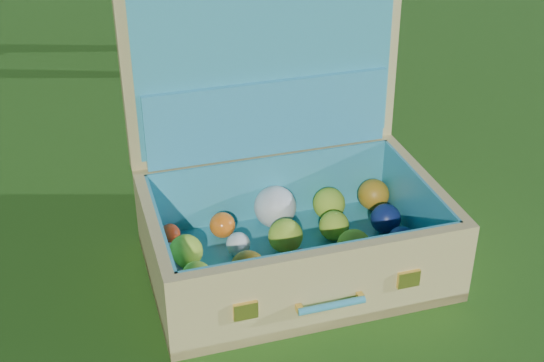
{
  "coord_description": "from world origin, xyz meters",
  "views": [
    {
      "loc": [
        -0.92,
        -1.02,
        0.91
      ],
      "look_at": [
        -0.18,
        0.0,
        0.17
      ],
      "focal_mm": 50.0,
      "sensor_mm": 36.0,
      "label": 1
    }
  ],
  "objects": [
    {
      "name": "suitcase",
      "position": [
        -0.15,
        -0.01,
        0.15
      ],
      "size": [
        0.67,
        0.58,
        0.54
      ],
      "rotation": [
        0.0,
        0.0,
        -0.34
      ],
      "color": "#CFBA6F",
      "rests_on": "ground"
    },
    {
      "name": "stray_ball",
      "position": [
        -0.39,
        0.06,
        0.04
      ],
      "size": [
        0.07,
        0.07,
        0.07
      ],
      "primitive_type": "sphere",
      "color": "teal",
      "rests_on": "ground"
    },
    {
      "name": "ground",
      "position": [
        0.0,
        0.0,
        0.0
      ],
      "size": [
        60.0,
        60.0,
        0.0
      ],
      "primitive_type": "plane",
      "color": "#215114",
      "rests_on": "ground"
    }
  ]
}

